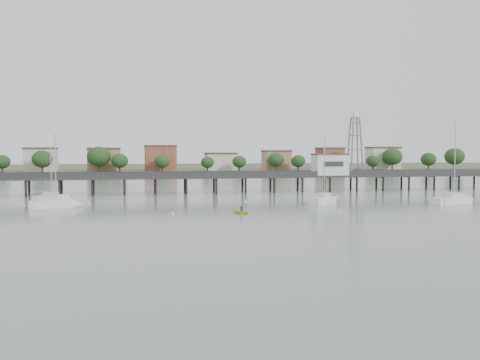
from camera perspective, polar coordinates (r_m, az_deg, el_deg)
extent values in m
plane|color=slate|center=(68.54, 7.89, -5.14)|extent=(500.00, 500.00, 0.00)
cube|color=#2D2823|center=(126.19, -1.11, 0.31)|extent=(150.00, 5.00, 0.50)
cube|color=#333335|center=(123.79, -0.92, 0.63)|extent=(150.00, 0.12, 1.10)
cube|color=#333335|center=(128.51, -1.30, 0.72)|extent=(150.00, 0.12, 1.10)
cylinder|color=black|center=(124.43, -0.96, -0.63)|extent=(0.50, 0.50, 4.40)
cylinder|color=black|center=(128.16, -1.26, -0.52)|extent=(0.50, 0.50, 4.40)
cube|color=silver|center=(132.84, 9.56, 1.59)|extent=(8.00, 5.00, 5.00)
cube|color=#4C3833|center=(132.80, 9.57, 2.73)|extent=(8.40, 5.40, 0.30)
cube|color=slate|center=(135.52, 12.19, 6.52)|extent=(1.80, 1.80, 0.30)
cube|color=silver|center=(135.57, 12.19, 6.84)|extent=(0.90, 0.90, 1.20)
cube|color=white|center=(107.63, -19.61, -2.07)|extent=(5.33, 3.59, 1.65)
cone|color=white|center=(106.15, -18.15, -2.12)|extent=(2.63, 2.55, 1.93)
cube|color=silver|center=(107.54, -19.62, -1.45)|extent=(2.62, 2.24, 0.75)
cylinder|color=#A5A8AA|center=(107.13, -19.50, 0.84)|extent=(0.18, 0.18, 9.31)
cylinder|color=#A5A8AA|center=(107.91, -20.01, -1.15)|extent=(2.75, 1.15, 0.12)
cube|color=white|center=(97.83, -19.26, -2.56)|extent=(6.29, 2.81, 1.65)
cone|color=white|center=(97.64, -17.02, -2.53)|extent=(2.72, 2.56, 2.39)
cube|color=silver|center=(97.73, -19.27, -1.87)|extent=(2.85, 2.10, 0.75)
cylinder|color=#A5A8AA|center=(97.40, -19.08, 1.30)|extent=(0.18, 0.18, 11.50)
cylinder|color=#A5A8AA|center=(97.76, -19.88, -1.56)|extent=(3.58, 0.37, 0.12)
cube|color=white|center=(107.63, 21.70, -2.11)|extent=(8.16, 5.24, 1.65)
cone|color=white|center=(111.40, 23.21, -1.98)|extent=(3.95, 3.82, 2.96)
cube|color=silver|center=(107.54, 21.71, -1.49)|extent=(3.96, 3.33, 0.75)
cylinder|color=#A5A8AA|center=(107.66, 21.95, 2.13)|extent=(0.18, 0.18, 14.27)
cylinder|color=#A5A8AA|center=(106.51, 21.29, -1.23)|extent=(4.24, 1.54, 0.12)
cube|color=white|center=(100.77, 8.85, -2.27)|extent=(6.16, 5.92, 1.65)
cone|color=white|center=(104.18, 9.83, -2.11)|extent=(3.51, 3.50, 2.39)
cube|color=silver|center=(100.67, 8.86, -1.60)|extent=(3.31, 3.26, 0.75)
cylinder|color=#A5A8AA|center=(100.76, 9.00, 1.49)|extent=(0.18, 0.18, 11.54)
cylinder|color=#A5A8AA|center=(99.72, 8.59, -1.33)|extent=(2.73, 2.51, 0.12)
cube|color=white|center=(116.24, -18.66, -1.75)|extent=(3.90, 1.80, 1.06)
cube|color=silver|center=(116.25, -19.09, -1.44)|extent=(1.34, 1.34, 0.64)
imported|color=yellow|center=(83.93, 0.15, -3.62)|extent=(2.09, 1.74, 2.98)
imported|color=black|center=(83.93, 0.15, -3.62)|extent=(0.47, 1.11, 0.26)
ellipsoid|color=beige|center=(116.73, 10.31, -1.76)|extent=(0.56, 0.56, 0.39)
ellipsoid|color=beige|center=(84.69, -7.19, -3.52)|extent=(0.56, 0.56, 0.39)
ellipsoid|color=beige|center=(103.40, 0.55, -2.32)|extent=(0.56, 0.56, 0.39)
ellipsoid|color=beige|center=(116.82, 23.24, -1.95)|extent=(0.56, 0.56, 0.39)
ellipsoid|color=beige|center=(101.31, -22.08, -2.65)|extent=(0.56, 0.56, 0.39)
ellipsoid|color=beige|center=(88.75, 10.48, -3.25)|extent=(0.56, 0.56, 0.39)
ellipsoid|color=beige|center=(103.47, -15.86, -2.43)|extent=(0.56, 0.56, 0.39)
cube|color=#475133|center=(309.99, -7.21, 1.28)|extent=(500.00, 170.00, 1.40)
cube|color=brown|center=(250.22, -20.48, 1.90)|extent=(13.00, 10.50, 9.00)
cube|color=brown|center=(247.39, -14.29, 1.99)|extent=(13.00, 10.50, 9.00)
cube|color=brown|center=(247.38, -8.49, 2.05)|extent=(13.00, 10.50, 9.00)
cube|color=brown|center=(250.36, -2.07, 2.09)|extent=(13.00, 10.50, 9.00)
cube|color=brown|center=(256.11, 3.90, 2.11)|extent=(13.00, 10.50, 9.00)
cube|color=brown|center=(264.50, 9.56, 2.10)|extent=(13.00, 10.50, 9.00)
cube|color=brown|center=(275.74, 15.00, 2.07)|extent=(13.00, 10.50, 9.00)
ellipsoid|color=#173819|center=(236.13, -5.92, 2.09)|extent=(8.00, 8.00, 6.80)
ellipsoid|color=#173819|center=(274.85, 19.86, 2.06)|extent=(8.00, 8.00, 6.80)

